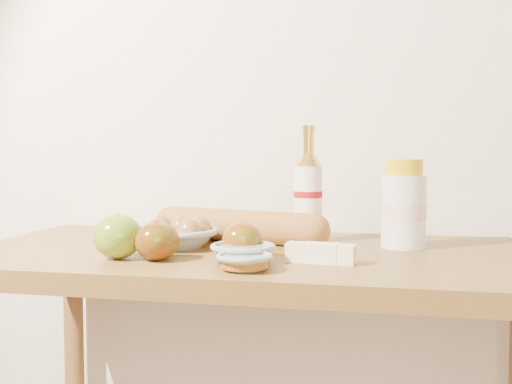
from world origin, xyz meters
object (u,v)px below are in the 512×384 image
table (259,310)px  bourbon_bottle (308,195)px  cream_bottle (404,207)px  egg_bowl (177,235)px  baguette (238,226)px

table → bourbon_bottle: (0.08, 0.13, 0.23)m
cream_bottle → egg_bowl: 0.47m
egg_bowl → cream_bottle: bearing=12.4°
cream_bottle → egg_bowl: bearing=168.1°
table → bourbon_bottle: size_ratio=4.70×
table → egg_bowl: egg_bowl is taller
cream_bottle → baguette: size_ratio=0.43×
egg_bowl → baguette: 0.15m
table → bourbon_bottle: 0.27m
table → baguette: 0.20m
cream_bottle → egg_bowl: cream_bottle is taller
bourbon_bottle → egg_bowl: 0.30m
table → cream_bottle: bearing=19.0°
cream_bottle → baguette: 0.36m
table → egg_bowl: bearing=-179.1°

